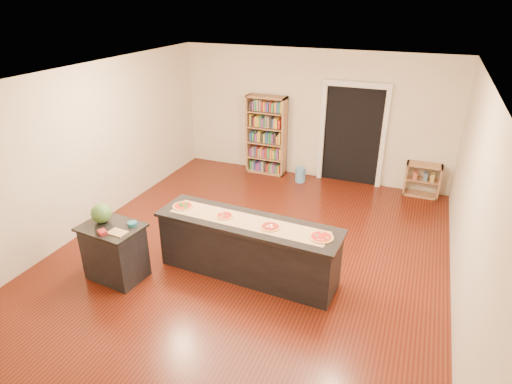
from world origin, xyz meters
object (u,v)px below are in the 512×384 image
at_px(bookshelf, 266,135).
at_px(waste_bin, 300,175).
at_px(low_shelf, 422,180).
at_px(kitchen_island, 248,248).
at_px(side_counter, 115,252).
at_px(watermelon, 101,213).

distance_m(bookshelf, waste_bin, 1.19).
distance_m(low_shelf, waste_bin, 2.53).
bearing_deg(low_shelf, bookshelf, -179.83).
height_order(kitchen_island, low_shelf, kitchen_island).
distance_m(kitchen_island, bookshelf, 4.03).
relative_size(kitchen_island, waste_bin, 8.29).
relative_size(bookshelf, low_shelf, 2.58).
xyz_separation_m(kitchen_island, bookshelf, (-1.16, 3.83, 0.44)).
xyz_separation_m(kitchen_island, side_counter, (-1.76, -0.78, -0.02)).
height_order(bookshelf, low_shelf, bookshelf).
bearing_deg(waste_bin, low_shelf, 5.59).
distance_m(kitchen_island, waste_bin, 3.62).
height_order(kitchen_island, waste_bin, kitchen_island).
distance_m(low_shelf, watermelon, 6.25).
bearing_deg(bookshelf, side_counter, -97.48).
bearing_deg(side_counter, low_shelf, 55.00).
relative_size(bookshelf, watermelon, 6.20).
bearing_deg(low_shelf, kitchen_island, -120.50).
xyz_separation_m(bookshelf, waste_bin, (0.91, -0.24, -0.73)).
relative_size(low_shelf, watermelon, 2.41).
xyz_separation_m(side_counter, watermelon, (-0.18, 0.05, 0.57)).
height_order(side_counter, waste_bin, side_counter).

